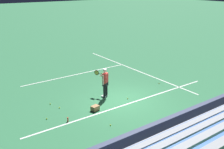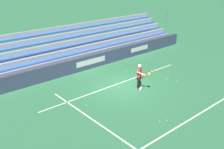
# 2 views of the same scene
# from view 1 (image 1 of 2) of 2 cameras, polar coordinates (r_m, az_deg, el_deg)

# --- Properties ---
(ground_plane) EXTENTS (160.00, 160.00, 0.00)m
(ground_plane) POSITION_cam_1_polar(r_m,az_deg,el_deg) (14.94, 2.54, -5.64)
(ground_plane) COLOR #337A4C
(court_baseline_white) EXTENTS (12.00, 0.10, 0.01)m
(court_baseline_white) POSITION_cam_1_polar(r_m,az_deg,el_deg) (14.58, 3.75, -6.30)
(court_baseline_white) COLOR white
(court_baseline_white) RESTS_ON ground
(court_sideline_white) EXTENTS (0.10, 12.00, 0.01)m
(court_sideline_white) POSITION_cam_1_polar(r_m,az_deg,el_deg) (20.25, 4.74, 1.15)
(court_sideline_white) COLOR white
(court_sideline_white) RESTS_ON ground
(court_service_line_white) EXTENTS (8.22, 0.10, 0.01)m
(court_service_line_white) POSITION_cam_1_polar(r_m,az_deg,el_deg) (19.24, -7.59, 0.05)
(court_service_line_white) COLOR white
(court_service_line_white) RESTS_ON ground
(back_wall_sponsor_board) EXTENTS (23.18, 0.25, 1.10)m
(back_wall_sponsor_board) POSITION_cam_1_polar(r_m,az_deg,el_deg) (12.01, 15.27, -10.04)
(back_wall_sponsor_board) COLOR #384260
(back_wall_sponsor_board) RESTS_ON ground
(tennis_player) EXTENTS (0.56, 1.07, 1.71)m
(tennis_player) POSITION_cam_1_polar(r_m,az_deg,el_deg) (15.04, -1.55, -1.74)
(tennis_player) COLOR black
(tennis_player) RESTS_ON ground
(ball_box_cardboard) EXTENTS (0.46, 0.38, 0.26)m
(ball_box_cardboard) POSITION_cam_1_polar(r_m,az_deg,el_deg) (13.79, -3.69, -7.30)
(ball_box_cardboard) COLOR #A87F51
(ball_box_cardboard) RESTS_ON ground
(tennis_ball_near_player) EXTENTS (0.07, 0.07, 0.07)m
(tennis_ball_near_player) POSITION_cam_1_polar(r_m,az_deg,el_deg) (19.18, -3.55, 0.23)
(tennis_ball_near_player) COLOR #CCE533
(tennis_ball_near_player) RESTS_ON ground
(tennis_ball_far_left) EXTENTS (0.07, 0.07, 0.07)m
(tennis_ball_far_left) POSITION_cam_1_polar(r_m,az_deg,el_deg) (12.43, -0.34, -10.95)
(tennis_ball_far_left) COLOR #CCE533
(tennis_ball_far_left) RESTS_ON ground
(tennis_ball_by_box) EXTENTS (0.07, 0.07, 0.07)m
(tennis_ball_by_box) POSITION_cam_1_polar(r_m,az_deg,el_deg) (17.53, 10.21, -1.93)
(tennis_ball_by_box) COLOR #CCE533
(tennis_ball_by_box) RESTS_ON ground
(tennis_ball_toward_net) EXTENTS (0.07, 0.07, 0.07)m
(tennis_ball_toward_net) POSITION_cam_1_polar(r_m,az_deg,el_deg) (13.35, -14.03, -9.31)
(tennis_ball_toward_net) COLOR #CCE533
(tennis_ball_toward_net) RESTS_ON ground
(tennis_ball_on_baseline) EXTENTS (0.07, 0.07, 0.07)m
(tennis_ball_on_baseline) POSITION_cam_1_polar(r_m,az_deg,el_deg) (14.82, -13.30, -6.24)
(tennis_ball_on_baseline) COLOR #CCE533
(tennis_ball_on_baseline) RESTS_ON ground
(tennis_ball_far_right) EXTENTS (0.07, 0.07, 0.07)m
(tennis_ball_far_right) POSITION_cam_1_polar(r_m,az_deg,el_deg) (14.29, -11.39, -7.10)
(tennis_ball_far_right) COLOR #CCE533
(tennis_ball_far_right) RESTS_ON ground
(tennis_ball_stray_back) EXTENTS (0.07, 0.07, 0.07)m
(tennis_ball_stray_back) POSITION_cam_1_polar(r_m,az_deg,el_deg) (15.09, 3.42, -5.24)
(tennis_ball_stray_back) COLOR #CCE533
(tennis_ball_stray_back) RESTS_ON ground
(tennis_ball_midcourt) EXTENTS (0.07, 0.07, 0.07)m
(tennis_ball_midcourt) POSITION_cam_1_polar(r_m,az_deg,el_deg) (19.23, -2.24, 0.30)
(tennis_ball_midcourt) COLOR #CCE533
(tennis_ball_midcourt) RESTS_ON ground
(water_bottle) EXTENTS (0.07, 0.07, 0.22)m
(water_bottle) POSITION_cam_1_polar(r_m,az_deg,el_deg) (12.91, -9.60, -9.64)
(water_bottle) COLOR #EA4C33
(water_bottle) RESTS_ON ground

